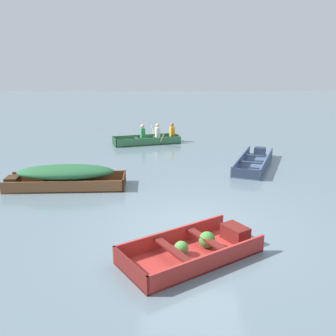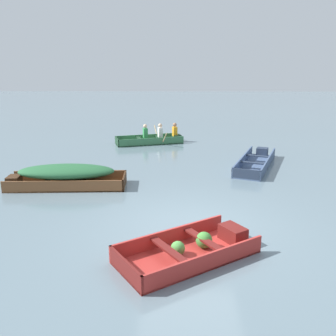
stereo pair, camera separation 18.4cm
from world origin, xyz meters
TOP-DOWN VIEW (x-y plane):
  - ground_plane at (0.00, 0.00)m, footprint 80.00×80.00m
  - dinghy_red_foreground at (-0.01, -1.32)m, footprint 2.95×2.55m
  - skiff_wooden_brown_near_moored at (-3.67, 2.78)m, footprint 3.57×1.26m
  - skiff_slate_blue_mid_moored at (2.59, 5.30)m, footprint 2.16×3.61m
  - rowboat_green_with_crew at (-1.35, 9.10)m, footprint 3.18×2.13m

SIDE VIEW (x-z plane):
  - ground_plane at x=0.00m, z-range 0.00..0.00m
  - skiff_slate_blue_mid_moored at x=2.59m, z-range -0.06..0.30m
  - dinghy_red_foreground at x=-0.01m, z-range -0.05..0.32m
  - rowboat_green_with_crew at x=-1.35m, z-range -0.24..0.67m
  - skiff_wooden_brown_near_moored at x=-3.67m, z-range 0.05..0.74m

